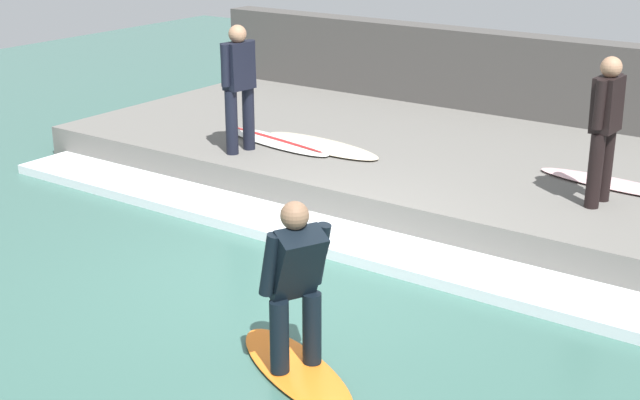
{
  "coord_description": "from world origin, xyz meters",
  "views": [
    {
      "loc": [
        -6.72,
        -5.04,
        3.79
      ],
      "look_at": [
        0.42,
        0.0,
        0.7
      ],
      "focal_mm": 50.0,
      "sensor_mm": 36.0,
      "label": 1
    }
  ],
  "objects_px": {
    "surfer_riding": "(295,278)",
    "surfboard_spare": "(321,145)",
    "surfboard_riding": "(296,369)",
    "surfer_waiting_near": "(239,82)",
    "surfboard_waiting_far": "(615,184)",
    "surfboard_waiting_near": "(277,141)",
    "surfer_waiting_far": "(605,123)"
  },
  "relations": [
    {
      "from": "surfer_waiting_near",
      "to": "surfboard_waiting_far",
      "type": "relative_size",
      "value": 0.87
    },
    {
      "from": "surfer_riding",
      "to": "surfboard_waiting_near",
      "type": "bearing_deg",
      "value": 39.53
    },
    {
      "from": "surfboard_riding",
      "to": "surfboard_spare",
      "type": "bearing_deg",
      "value": 32.87
    },
    {
      "from": "surfer_riding",
      "to": "surfboard_spare",
      "type": "distance_m",
      "value": 5.16
    },
    {
      "from": "surfer_riding",
      "to": "surfboard_spare",
      "type": "bearing_deg",
      "value": 32.87
    },
    {
      "from": "surfer_waiting_far",
      "to": "surfer_riding",
      "type": "bearing_deg",
      "value": 166.64
    },
    {
      "from": "surfboard_riding",
      "to": "surfboard_waiting_far",
      "type": "distance_m",
      "value": 5.08
    },
    {
      "from": "surfboard_riding",
      "to": "surfer_waiting_far",
      "type": "bearing_deg",
      "value": -13.36
    },
    {
      "from": "surfboard_riding",
      "to": "surfboard_waiting_far",
      "type": "bearing_deg",
      "value": -11.22
    },
    {
      "from": "surfboard_waiting_far",
      "to": "surfboard_spare",
      "type": "height_order",
      "value": "same"
    },
    {
      "from": "surfboard_riding",
      "to": "surfer_waiting_far",
      "type": "xyz_separation_m",
      "value": [
        4.25,
        -1.01,
        1.34
      ]
    },
    {
      "from": "surfer_waiting_far",
      "to": "surfboard_waiting_far",
      "type": "bearing_deg",
      "value": 1.96
    },
    {
      "from": "surfer_riding",
      "to": "surfboard_riding",
      "type": "bearing_deg",
      "value": -45.0
    },
    {
      "from": "surfboard_waiting_near",
      "to": "surfboard_waiting_far",
      "type": "relative_size",
      "value": 1.07
    },
    {
      "from": "surfboard_riding",
      "to": "surfer_waiting_far",
      "type": "distance_m",
      "value": 4.57
    },
    {
      "from": "surfer_waiting_near",
      "to": "surfboard_spare",
      "type": "relative_size",
      "value": 0.83
    },
    {
      "from": "surfboard_riding",
      "to": "surfer_waiting_near",
      "type": "height_order",
      "value": "surfer_waiting_near"
    },
    {
      "from": "surfboard_riding",
      "to": "surfer_waiting_far",
      "type": "relative_size",
      "value": 1.02
    },
    {
      "from": "surfboard_waiting_near",
      "to": "surfboard_spare",
      "type": "bearing_deg",
      "value": -73.82
    },
    {
      "from": "surfer_waiting_near",
      "to": "surfboard_waiting_far",
      "type": "bearing_deg",
      "value": -72.74
    },
    {
      "from": "surfer_waiting_near",
      "to": "surfboard_spare",
      "type": "bearing_deg",
      "value": -45.27
    },
    {
      "from": "surfboard_riding",
      "to": "surfer_riding",
      "type": "distance_m",
      "value": 0.83
    },
    {
      "from": "surfer_riding",
      "to": "surfboard_waiting_far",
      "type": "xyz_separation_m",
      "value": [
        4.97,
        -0.99,
        -0.38
      ]
    },
    {
      "from": "surfboard_riding",
      "to": "surfer_waiting_near",
      "type": "distance_m",
      "value": 5.21
    },
    {
      "from": "surfboard_waiting_near",
      "to": "surfboard_waiting_far",
      "type": "xyz_separation_m",
      "value": [
        0.83,
        -4.4,
        -0.0
      ]
    },
    {
      "from": "surfer_riding",
      "to": "surfer_waiting_far",
      "type": "relative_size",
      "value": 0.87
    },
    {
      "from": "surfer_riding",
      "to": "surfer_waiting_far",
      "type": "distance_m",
      "value": 4.4
    },
    {
      "from": "surfboard_riding",
      "to": "surfboard_waiting_near",
      "type": "xyz_separation_m",
      "value": [
        4.14,
        3.41,
        0.45
      ]
    },
    {
      "from": "surfer_riding",
      "to": "surfboard_waiting_near",
      "type": "relative_size",
      "value": 0.7
    },
    {
      "from": "surfboard_riding",
      "to": "surfer_riding",
      "type": "xyz_separation_m",
      "value": [
        -0.0,
        0.0,
        0.83
      ]
    },
    {
      "from": "surfer_waiting_far",
      "to": "surfboard_spare",
      "type": "bearing_deg",
      "value": 89.0
    },
    {
      "from": "surfboard_waiting_far",
      "to": "surfer_waiting_near",
      "type": "bearing_deg",
      "value": 107.26
    }
  ]
}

